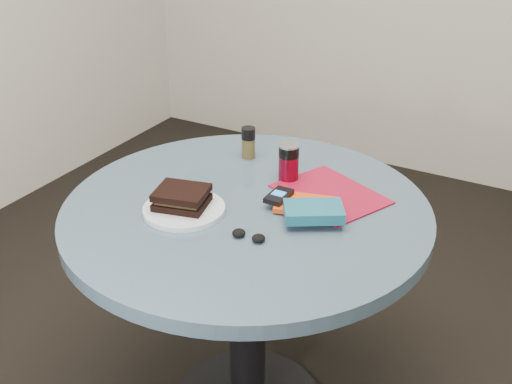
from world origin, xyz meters
The scene contains 10 objects.
table centered at (0.00, 0.00, 0.59)m, with size 1.00×1.00×0.75m.
plate centered at (-0.13, -0.11, 0.76)m, with size 0.22×0.22×0.01m, color silver.
sandwich centered at (-0.14, -0.10, 0.79)m, with size 0.16×0.14×0.05m.
soda_can centered at (0.03, 0.20, 0.81)m, with size 0.07×0.07×0.11m.
pepper_grinder centered at (-0.15, 0.27, 0.80)m, with size 0.06×0.06×0.10m.
magazine centered at (0.17, 0.17, 0.75)m, with size 0.29×0.22×0.01m, color maroon.
red_book centered at (0.15, 0.06, 0.76)m, with size 0.16×0.11×0.01m, color #D03F10.
novel centered at (0.20, 0.01, 0.78)m, with size 0.15×0.10×0.03m, color #16556C.
mp3_player centered at (0.07, 0.05, 0.78)m, with size 0.05×0.09×0.02m.
headphones centered at (0.09, -0.14, 0.76)m, with size 0.09×0.04×0.02m.
Camera 1 is at (0.76, -1.31, 1.59)m, focal length 45.00 mm.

